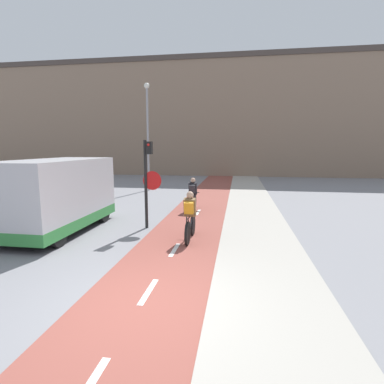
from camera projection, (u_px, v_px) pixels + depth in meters
The scene contains 9 objects.
ground_plane at pixel (141, 305), 5.55m from camera, with size 120.00×120.00×0.00m, color gray.
bike_lane at pixel (141, 305), 5.55m from camera, with size 2.45×60.00×0.02m.
sidewalk_strip at pixel (275, 315), 5.18m from camera, with size 2.40×60.00×0.05m.
building_row_background at pixel (223, 118), 31.77m from camera, with size 60.00×5.20×11.86m.
traffic_light_pole at pixel (148, 174), 10.58m from camera, with size 0.67×0.25×3.15m.
street_lamp_far at pixel (148, 126), 19.76m from camera, with size 0.36×0.36×7.03m.
cyclist_near at pixel (190, 218), 9.30m from camera, with size 0.46×1.76×1.56m.
cyclist_far at pixel (193, 195), 13.69m from camera, with size 0.46×1.69×1.52m.
van at pixel (58, 197), 10.23m from camera, with size 2.08×4.67×2.49m.
Camera 1 is at (1.74, -4.97, 2.91)m, focal length 28.00 mm.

